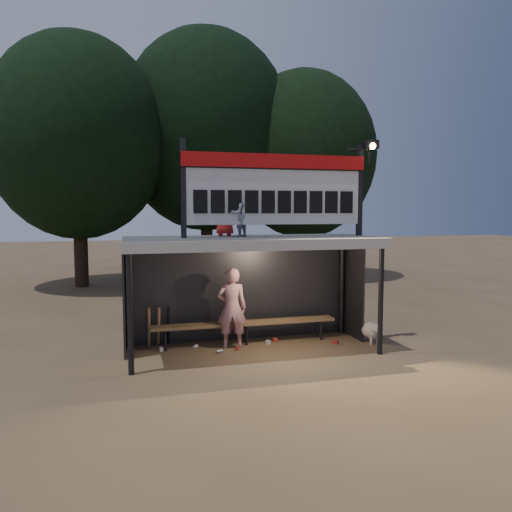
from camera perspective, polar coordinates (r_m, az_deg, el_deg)
The scene contains 13 objects.
ground at distance 10.35m, azimuth -0.50°, elevation -10.76°, with size 80.00×80.00×0.00m, color brown.
player at distance 10.38m, azimuth -2.78°, elevation -5.94°, with size 0.61×0.40×1.68m, color silver.
child_a at distance 9.95m, azimuth -2.14°, elevation 4.78°, with size 0.44×0.34×0.91m, color gray.
child_b at distance 10.40m, azimuth -3.60°, elevation 4.97°, with size 0.48×0.31×0.97m, color red.
dugout_shelter at distance 10.24m, azimuth -0.85°, elevation -0.40°, with size 5.10×2.08×2.32m.
scoreboard_assembly at distance 10.11m, azimuth 2.59°, elevation 7.91°, with size 4.10×0.27×1.99m.
bench at distance 10.76m, azimuth -1.25°, elevation -7.76°, with size 4.00×0.35×0.48m.
tree_left at distance 19.87m, azimuth -19.74°, elevation 12.63°, with size 6.46×6.46×9.27m.
tree_mid at distance 21.67m, azimuth -5.76°, elevation 13.99°, with size 7.22×7.22×10.36m.
tree_right at distance 21.61m, azimuth 5.45°, elevation 11.41°, with size 6.08×6.08×8.72m.
dog at distance 11.15m, azimuth 13.05°, elevation -8.24°, with size 0.36×0.81×0.49m.
bats at distance 10.75m, azimuth -11.07°, elevation -7.88°, with size 0.47×0.32×0.84m.
litter at distance 10.59m, azimuth -1.43°, elevation -10.18°, with size 3.75×0.63×0.08m.
Camera 1 is at (-2.50, -9.63, 2.85)m, focal length 35.00 mm.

